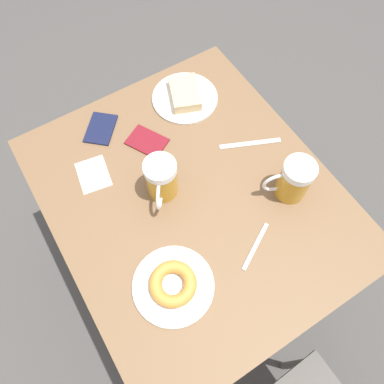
{
  "coord_description": "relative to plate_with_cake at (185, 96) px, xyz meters",
  "views": [
    {
      "loc": [
        0.27,
        0.43,
        1.79
      ],
      "look_at": [
        0.0,
        0.0,
        0.77
      ],
      "focal_mm": 35.0,
      "sensor_mm": 36.0,
      "label": 1
    }
  ],
  "objects": [
    {
      "name": "ground_plane",
      "position": [
        0.18,
        0.34,
        -0.76
      ],
      "size": [
        8.0,
        8.0,
        0.0
      ],
      "primitive_type": "plane",
      "color": "#474442"
    },
    {
      "name": "table",
      "position": [
        0.18,
        0.34,
        -0.08
      ],
      "size": [
        0.84,
        0.99,
        0.75
      ],
      "color": "brown",
      "rests_on": "ground_plane"
    },
    {
      "name": "plate_with_cake",
      "position": [
        0.0,
        0.0,
        0.0
      ],
      "size": [
        0.23,
        0.23,
        0.05
      ],
      "color": "white",
      "rests_on": "table"
    },
    {
      "name": "plate_with_donut",
      "position": [
        0.37,
        0.55,
        0.0
      ],
      "size": [
        0.23,
        0.23,
        0.05
      ],
      "color": "white",
      "rests_on": "table"
    },
    {
      "name": "beer_mug_left",
      "position": [
        -0.08,
        0.48,
        0.06
      ],
      "size": [
        0.14,
        0.1,
        0.15
      ],
      "color": "#C68C23",
      "rests_on": "table"
    },
    {
      "name": "beer_mug_center",
      "position": [
        0.25,
        0.28,
        0.06
      ],
      "size": [
        0.11,
        0.13,
        0.15
      ],
      "color": "#C68C23",
      "rests_on": "table"
    },
    {
      "name": "napkin_folded",
      "position": [
        0.41,
        0.11,
        -0.01
      ],
      "size": [
        0.11,
        0.13,
        0.0
      ],
      "rotation": [
        0.0,
        0.0,
        1.4
      ],
      "color": "white",
      "rests_on": "table"
    },
    {
      "name": "fork",
      "position": [
        0.11,
        0.58,
        -0.01
      ],
      "size": [
        0.15,
        0.09,
        0.0
      ],
      "rotation": [
        0.0,
        0.0,
        5.21
      ],
      "color": "silver",
      "rests_on": "table"
    },
    {
      "name": "knife",
      "position": [
        -0.08,
        0.28,
        -0.02
      ],
      "size": [
        0.2,
        0.1,
        0.0
      ],
      "rotation": [
        0.0,
        0.0,
        1.16
      ],
      "color": "silver",
      "rests_on": "table"
    },
    {
      "name": "passport_near_edge",
      "position": [
        0.31,
        -0.04,
        -0.01
      ],
      "size": [
        0.15,
        0.15,
        0.01
      ],
      "rotation": [
        0.0,
        0.0,
        5.55
      ],
      "color": "#141938",
      "rests_on": "table"
    },
    {
      "name": "passport_far_edge",
      "position": [
        0.2,
        0.09,
        -0.01
      ],
      "size": [
        0.14,
        0.15,
        0.01
      ],
      "rotation": [
        0.0,
        0.0,
        0.5
      ],
      "color": "maroon",
      "rests_on": "table"
    }
  ]
}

